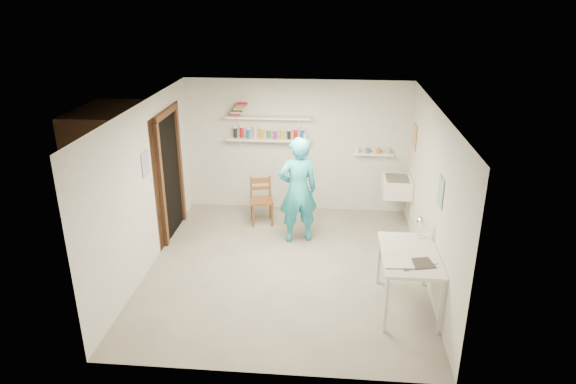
# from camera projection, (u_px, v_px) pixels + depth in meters

# --- Properties ---
(floor) EXTENTS (4.00, 4.50, 0.02)m
(floor) POSITION_uv_depth(u_px,v_px,m) (286.00, 268.00, 7.60)
(floor) COLOR slate
(floor) RESTS_ON ground
(ceiling) EXTENTS (4.00, 4.50, 0.02)m
(ceiling) POSITION_uv_depth(u_px,v_px,m) (285.00, 107.00, 6.70)
(ceiling) COLOR silver
(ceiling) RESTS_ON wall_back
(wall_back) EXTENTS (4.00, 0.02, 2.40)m
(wall_back) POSITION_uv_depth(u_px,v_px,m) (297.00, 146.00, 9.24)
(wall_back) COLOR silver
(wall_back) RESTS_ON ground
(wall_front) EXTENTS (4.00, 0.02, 2.40)m
(wall_front) POSITION_uv_depth(u_px,v_px,m) (264.00, 277.00, 5.06)
(wall_front) COLOR silver
(wall_front) RESTS_ON ground
(wall_left) EXTENTS (0.02, 4.50, 2.40)m
(wall_left) POSITION_uv_depth(u_px,v_px,m) (145.00, 188.00, 7.31)
(wall_left) COLOR silver
(wall_left) RESTS_ON ground
(wall_right) EXTENTS (0.02, 4.50, 2.40)m
(wall_right) POSITION_uv_depth(u_px,v_px,m) (432.00, 197.00, 6.98)
(wall_right) COLOR silver
(wall_right) RESTS_ON ground
(doorway_recess) EXTENTS (0.02, 0.90, 2.00)m
(doorway_recess) POSITION_uv_depth(u_px,v_px,m) (170.00, 176.00, 8.36)
(doorway_recess) COLOR black
(doorway_recess) RESTS_ON wall_left
(corridor_box) EXTENTS (1.40, 1.50, 2.10)m
(corridor_box) POSITION_uv_depth(u_px,v_px,m) (128.00, 172.00, 8.40)
(corridor_box) COLOR brown
(corridor_box) RESTS_ON ground
(door_lintel) EXTENTS (0.06, 1.05, 0.10)m
(door_lintel) POSITION_uv_depth(u_px,v_px,m) (166.00, 113.00, 7.97)
(door_lintel) COLOR brown
(door_lintel) RESTS_ON wall_left
(door_jamb_near) EXTENTS (0.06, 0.10, 2.00)m
(door_jamb_near) POSITION_uv_depth(u_px,v_px,m) (162.00, 187.00, 7.89)
(door_jamb_near) COLOR brown
(door_jamb_near) RESTS_ON ground
(door_jamb_far) EXTENTS (0.06, 0.10, 2.00)m
(door_jamb_far) POSITION_uv_depth(u_px,v_px,m) (180.00, 166.00, 8.82)
(door_jamb_far) COLOR brown
(door_jamb_far) RESTS_ON ground
(shelf_lower) EXTENTS (1.50, 0.22, 0.03)m
(shelf_lower) POSITION_uv_depth(u_px,v_px,m) (269.00, 139.00, 9.10)
(shelf_lower) COLOR white
(shelf_lower) RESTS_ON wall_back
(shelf_upper) EXTENTS (1.50, 0.22, 0.03)m
(shelf_upper) POSITION_uv_depth(u_px,v_px,m) (268.00, 117.00, 8.96)
(shelf_upper) COLOR white
(shelf_upper) RESTS_ON wall_back
(ledge_shelf) EXTENTS (0.70, 0.14, 0.03)m
(ledge_shelf) POSITION_uv_depth(u_px,v_px,m) (373.00, 154.00, 9.07)
(ledge_shelf) COLOR white
(ledge_shelf) RESTS_ON wall_back
(poster_left) EXTENTS (0.01, 0.28, 0.36)m
(poster_left) POSITION_uv_depth(u_px,v_px,m) (146.00, 164.00, 7.23)
(poster_left) COLOR #334C7F
(poster_left) RESTS_ON wall_left
(poster_right_a) EXTENTS (0.01, 0.34, 0.42)m
(poster_right_a) POSITION_uv_depth(u_px,v_px,m) (414.00, 137.00, 8.52)
(poster_right_a) COLOR #995933
(poster_right_a) RESTS_ON wall_right
(poster_right_b) EXTENTS (0.01, 0.30, 0.38)m
(poster_right_b) POSITION_uv_depth(u_px,v_px,m) (441.00, 192.00, 6.36)
(poster_right_b) COLOR #3F724C
(poster_right_b) RESTS_ON wall_right
(belfast_sink) EXTENTS (0.48, 0.60, 0.30)m
(belfast_sink) POSITION_uv_depth(u_px,v_px,m) (397.00, 186.00, 8.76)
(belfast_sink) COLOR white
(belfast_sink) RESTS_ON wall_right
(man) EXTENTS (0.74, 0.60, 1.75)m
(man) POSITION_uv_depth(u_px,v_px,m) (298.00, 190.00, 8.11)
(man) COLOR #259FBA
(man) RESTS_ON ground
(wall_clock) EXTENTS (0.31, 0.13, 0.31)m
(wall_clock) POSITION_uv_depth(u_px,v_px,m) (303.00, 169.00, 8.19)
(wall_clock) COLOR beige
(wall_clock) RESTS_ON man
(wooden_chair) EXTENTS (0.46, 0.45, 0.83)m
(wooden_chair) POSITION_uv_depth(u_px,v_px,m) (262.00, 201.00, 8.89)
(wooden_chair) COLOR brown
(wooden_chair) RESTS_ON ground
(work_table) EXTENTS (0.71, 1.18, 0.78)m
(work_table) POSITION_uv_depth(u_px,v_px,m) (408.00, 281.00, 6.52)
(work_table) COLOR silver
(work_table) RESTS_ON ground
(desk_lamp) EXTENTS (0.15, 0.15, 0.15)m
(desk_lamp) POSITION_uv_depth(u_px,v_px,m) (422.00, 222.00, 6.71)
(desk_lamp) COLOR white
(desk_lamp) RESTS_ON work_table
(spray_cans) EXTENTS (1.34, 0.06, 0.17)m
(spray_cans) POSITION_uv_depth(u_px,v_px,m) (269.00, 134.00, 9.07)
(spray_cans) COLOR black
(spray_cans) RESTS_ON shelf_lower
(book_stack) EXTENTS (0.32, 0.14, 0.22)m
(book_stack) POSITION_uv_depth(u_px,v_px,m) (238.00, 110.00, 8.95)
(book_stack) COLOR red
(book_stack) RESTS_ON shelf_upper
(ledge_pots) EXTENTS (0.48, 0.07, 0.09)m
(ledge_pots) POSITION_uv_depth(u_px,v_px,m) (373.00, 151.00, 9.05)
(ledge_pots) COLOR silver
(ledge_pots) RESTS_ON ledge_shelf
(papers) EXTENTS (0.30, 0.22, 0.02)m
(papers) POSITION_uv_depth(u_px,v_px,m) (410.00, 253.00, 6.37)
(papers) COLOR silver
(papers) RESTS_ON work_table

